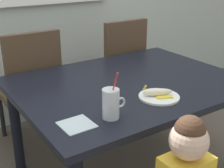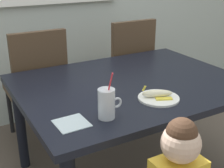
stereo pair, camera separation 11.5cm
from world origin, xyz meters
The scene contains 7 objects.
dining_table centered at (0.00, 0.00, 0.63)m, with size 1.41×1.08×0.71m.
dining_chair_left centered at (-0.41, 0.73, 0.54)m, with size 0.44×0.45×0.96m.
dining_chair_right centered at (0.43, 0.75, 0.54)m, with size 0.44×0.45×0.96m.
milk_cup centered at (-0.37, -0.35, 0.78)m, with size 0.13×0.09×0.25m.
snack_plate centered at (-0.01, -0.30, 0.71)m, with size 0.23×0.23×0.01m, color white.
peeled_banana centered at (-0.02, -0.30, 0.74)m, with size 0.17×0.14×0.07m.
paper_napkin centered at (-0.55, -0.33, 0.71)m, with size 0.15×0.15×0.00m, color silver.
Camera 1 is at (-1.11, -1.49, 1.42)m, focal length 49.87 mm.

